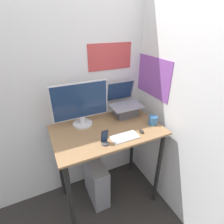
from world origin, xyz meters
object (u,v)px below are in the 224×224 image
object	(u,v)px
cell_phone	(105,140)
monitor	(81,105)
keyboard	(125,137)
computer_tower	(96,181)
laptop	(125,107)
mouse	(141,131)

from	to	relation	value
cell_phone	monitor	bearing A→B (deg)	101.43
keyboard	monitor	bearing A→B (deg)	125.66
monitor	computer_tower	bearing A→B (deg)	-61.74
laptop	cell_phone	world-z (taller)	laptop
mouse	computer_tower	xyz separation A→B (m)	(-0.40, 0.26, -0.75)
laptop	computer_tower	bearing A→B (deg)	-163.71
laptop	keyboard	xyz separation A→B (m)	(-0.22, -0.39, -0.09)
mouse	cell_phone	world-z (taller)	cell_phone
monitor	mouse	world-z (taller)	monitor
mouse	computer_tower	size ratio (longest dim) A/B	0.11
monitor	keyboard	size ratio (longest dim) A/B	2.20
keyboard	mouse	world-z (taller)	mouse
laptop	cell_phone	size ratio (longest dim) A/B	2.56
mouse	laptop	bearing A→B (deg)	85.77
laptop	mouse	xyz separation A→B (m)	(-0.03, -0.38, -0.09)
keyboard	mouse	bearing A→B (deg)	1.62
monitor	keyboard	distance (m)	0.53
monitor	cell_phone	bearing A→B (deg)	-78.57
keyboard	mouse	distance (m)	0.19
laptop	mouse	bearing A→B (deg)	-94.23
keyboard	laptop	bearing A→B (deg)	61.04
monitor	cell_phone	world-z (taller)	monitor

